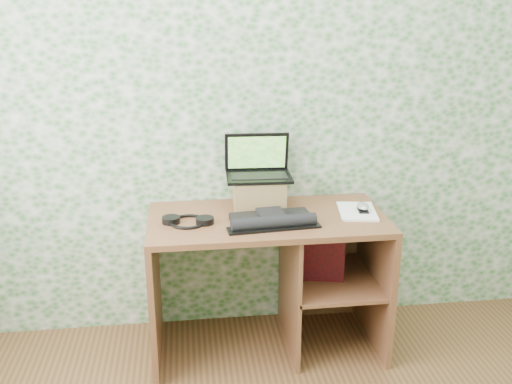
{
  "coord_description": "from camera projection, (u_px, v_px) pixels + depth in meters",
  "views": [
    {
      "loc": [
        -0.4,
        -1.22,
        1.78
      ],
      "look_at": [
        -0.07,
        1.39,
        0.9
      ],
      "focal_mm": 40.0,
      "sensor_mm": 36.0,
      "label": 1
    }
  ],
  "objects": [
    {
      "name": "wall_back",
      "position": [
        260.0,
        98.0,
        3.0
      ],
      "size": [
        3.5,
        0.0,
        3.5
      ],
      "primitive_type": "plane",
      "rotation": [
        1.57,
        0.0,
        0.0
      ],
      "color": "silver",
      "rests_on": "ground"
    },
    {
      "name": "desk",
      "position": [
        281.0,
        262.0,
        3.01
      ],
      "size": [
        1.2,
        0.6,
        0.75
      ],
      "color": "brown",
      "rests_on": "floor"
    },
    {
      "name": "riser",
      "position": [
        259.0,
        193.0,
        2.99
      ],
      "size": [
        0.27,
        0.23,
        0.16
      ],
      "primitive_type": "cube",
      "rotation": [
        0.0,
        0.0,
        -0.04
      ],
      "color": "olive",
      "rests_on": "desk"
    },
    {
      "name": "laptop",
      "position": [
        258.0,
        167.0,
        2.98
      ],
      "size": [
        0.35,
        0.25,
        0.23
      ],
      "rotation": [
        0.0,
        0.0,
        -0.04
      ],
      "color": "black",
      "rests_on": "riser"
    },
    {
      "name": "keyboard",
      "position": [
        272.0,
        220.0,
        2.78
      ],
      "size": [
        0.46,
        0.26,
        0.06
      ],
      "rotation": [
        0.0,
        0.0,
        0.09
      ],
      "color": "black",
      "rests_on": "desk"
    },
    {
      "name": "headphones",
      "position": [
        188.0,
        221.0,
        2.8
      ],
      "size": [
        0.25,
        0.21,
        0.03
      ],
      "rotation": [
        0.0,
        0.0,
        -0.19
      ],
      "color": "black",
      "rests_on": "desk"
    },
    {
      "name": "notepad",
      "position": [
        357.0,
        211.0,
        2.94
      ],
      "size": [
        0.23,
        0.29,
        0.01
      ],
      "primitive_type": "cube",
      "rotation": [
        0.0,
        0.0,
        -0.16
      ],
      "color": "white",
      "rests_on": "desk"
    },
    {
      "name": "mouse",
      "position": [
        363.0,
        208.0,
        2.92
      ],
      "size": [
        0.07,
        0.1,
        0.03
      ],
      "primitive_type": "ellipsoid",
      "rotation": [
        0.0,
        0.0,
        -0.14
      ],
      "color": "silver",
      "rests_on": "notepad"
    },
    {
      "name": "pen",
      "position": [
        360.0,
        205.0,
        3.0
      ],
      "size": [
        0.06,
        0.12,
        0.01
      ],
      "primitive_type": "cylinder",
      "rotation": [
        1.57,
        0.0,
        -0.43
      ],
      "color": "black",
      "rests_on": "notepad"
    },
    {
      "name": "red_box",
      "position": [
        318.0,
        249.0,
        2.98
      ],
      "size": [
        0.29,
        0.14,
        0.33
      ],
      "primitive_type": "cube",
      "rotation": [
        0.0,
        0.0,
        -0.2
      ],
      "color": "maroon",
      "rests_on": "desk"
    }
  ]
}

